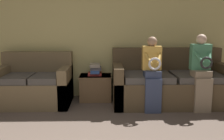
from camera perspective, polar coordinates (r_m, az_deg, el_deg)
The scene contains 7 objects.
wall_back at distance 5.00m, azimuth -5.34°, elevation 8.44°, with size 7.16×0.06×2.55m.
couch_main at distance 4.74m, azimuth 13.05°, elevation -3.20°, with size 2.10×0.99×0.99m.
couch_side at distance 4.77m, azimuth -17.23°, elevation -3.47°, with size 1.30×0.86×0.93m.
child_left_seated at distance 4.18m, azimuth 9.21°, elevation -0.24°, with size 0.32×0.37×1.24m.
child_right_seated at distance 4.40m, azimuth 19.77°, elevation 0.10°, with size 0.33×0.38×1.28m.
side_shelf at distance 4.84m, azimuth -3.75°, elevation -3.90°, with size 0.61×0.49×0.48m.
book_stack at distance 4.77m, azimuth -3.84°, elevation 0.09°, with size 0.26×0.33×0.22m.
Camera 1 is at (0.33, -1.73, 1.43)m, focal length 40.00 mm.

